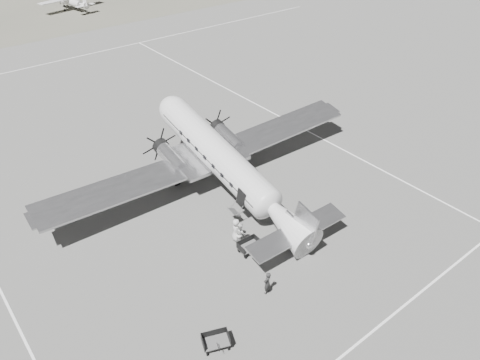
% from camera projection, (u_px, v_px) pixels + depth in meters
% --- Properties ---
extents(ground, '(260.00, 260.00, 0.00)m').
position_uv_depth(ground, '(248.00, 201.00, 36.89)').
color(ground, slate).
rests_on(ground, ground).
extents(taxi_line_near, '(60.00, 0.15, 0.01)m').
position_uv_depth(taxi_line_near, '(396.00, 312.00, 27.85)').
color(taxi_line_near, white).
rests_on(taxi_line_near, ground).
extents(taxi_line_right, '(0.15, 80.00, 0.01)m').
position_uv_depth(taxi_line_right, '(348.00, 152.00, 43.04)').
color(taxi_line_right, white).
rests_on(taxi_line_right, ground).
extents(taxi_line_horizon, '(90.00, 0.15, 0.01)m').
position_uv_depth(taxi_line_horizon, '(59.00, 61.00, 62.71)').
color(taxi_line_horizon, white).
rests_on(taxi_line_horizon, ground).
extents(dc3_airliner, '(29.38, 20.81, 5.49)m').
position_uv_depth(dc3_airliner, '(224.00, 163.00, 36.45)').
color(dc3_airliner, silver).
rests_on(dc3_airliner, ground).
extents(light_plane_right, '(13.12, 11.44, 2.38)m').
position_uv_depth(light_plane_right, '(71.00, 3.00, 83.21)').
color(light_plane_right, silver).
rests_on(light_plane_right, ground).
extents(baggage_cart_near, '(1.66, 1.20, 0.91)m').
position_uv_depth(baggage_cart_near, '(249.00, 246.00, 31.93)').
color(baggage_cart_near, '#525252').
rests_on(baggage_cart_near, ground).
extents(baggage_cart_far, '(1.88, 1.61, 0.89)m').
position_uv_depth(baggage_cart_far, '(216.00, 342.00, 25.63)').
color(baggage_cart_far, '#525252').
rests_on(baggage_cart_far, ground).
extents(ground_crew, '(0.70, 0.56, 1.68)m').
position_uv_depth(ground_crew, '(267.00, 283.00, 28.66)').
color(ground_crew, '#282828').
rests_on(ground_crew, ground).
extents(ramp_agent, '(0.83, 0.98, 1.80)m').
position_uv_depth(ramp_agent, '(240.00, 233.00, 32.36)').
color(ramp_agent, silver).
rests_on(ramp_agent, ground).
extents(passenger, '(0.68, 0.94, 1.79)m').
position_uv_depth(passenger, '(236.00, 230.00, 32.68)').
color(passenger, silver).
rests_on(passenger, ground).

